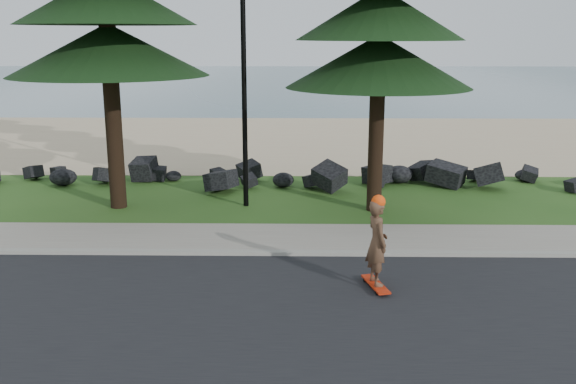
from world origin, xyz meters
TOP-DOWN VIEW (x-y plane):
  - ground at (0.00, 0.00)m, footprint 160.00×160.00m
  - road at (0.00, -4.50)m, footprint 160.00×7.00m
  - kerb at (0.00, -0.90)m, footprint 160.00×0.20m
  - sidewalk at (0.00, 0.20)m, footprint 160.00×2.00m
  - beach_sand at (0.00, 14.50)m, footprint 160.00×15.00m
  - ocean at (0.00, 51.00)m, footprint 160.00×58.00m
  - seawall_boulders at (0.00, 5.60)m, footprint 60.00×2.40m
  - lamp_post at (0.00, 3.20)m, footprint 0.25×0.14m
  - skateboarder at (2.91, -2.73)m, footprint 0.52×1.00m

SIDE VIEW (x-z plane):
  - ground at x=0.00m, z-range 0.00..0.00m
  - seawall_boulders at x=0.00m, z-range -0.55..0.55m
  - ocean at x=0.00m, z-range 0.00..0.01m
  - beach_sand at x=0.00m, z-range 0.00..0.01m
  - road at x=0.00m, z-range 0.00..0.02m
  - sidewalk at x=0.00m, z-range 0.00..0.08m
  - kerb at x=0.00m, z-range 0.00..0.10m
  - skateboarder at x=2.91m, z-range 0.01..1.81m
  - lamp_post at x=0.00m, z-range 0.06..8.20m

